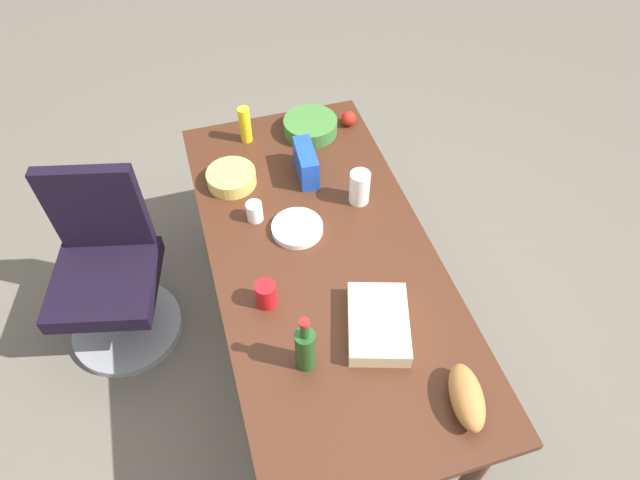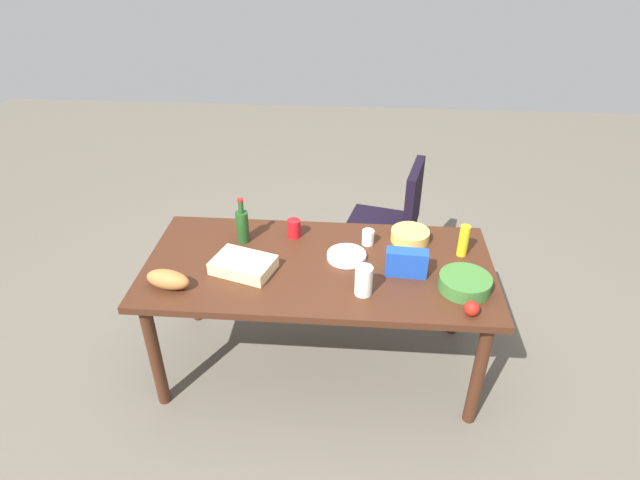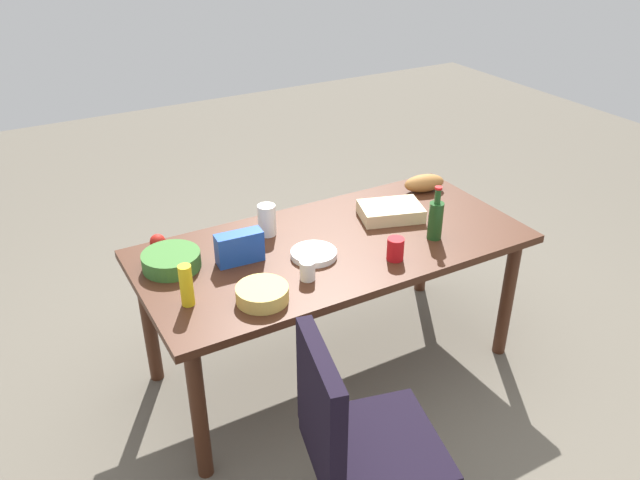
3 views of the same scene
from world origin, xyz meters
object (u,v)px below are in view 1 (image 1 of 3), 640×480
office_chair (111,281)px  salad_bowl (310,126)px  wine_bottle (305,348)px  chip_bag_blue (306,163)px  red_solo_cup (266,294)px  mustard_bottle (245,125)px  mayo_jar (359,187)px  bread_loaf (467,397)px  chip_bowl (231,178)px  paper_plate_stack (297,228)px  sheet_cake (378,324)px  conference_table (323,265)px  paper_cup (255,211)px  apple_red (349,119)px

office_chair → salad_bowl: 1.24m
wine_bottle → chip_bag_blue: bearing=-15.8°
red_solo_cup → mustard_bottle: mustard_bottle is taller
mayo_jar → mustard_bottle: 0.68m
office_chair → mayo_jar: size_ratio=5.93×
bread_loaf → chip_bowl: bearing=23.4°
chip_bowl → paper_plate_stack: bearing=-149.8°
wine_bottle → sheet_cake: bearing=-78.7°
bread_loaf → mustard_bottle: 1.61m
paper_plate_stack → bread_loaf: 0.97m
conference_table → mustard_bottle: 0.83m
paper_cup → chip_bowl: 0.25m
paper_cup → conference_table: bearing=-140.2°
chip_bag_blue → bread_loaf: 1.25m
chip_bag_blue → sheet_cake: chip_bag_blue is taller
conference_table → mayo_jar: bearing=-44.7°
chip_bag_blue → mustard_bottle: bearing=33.1°
conference_table → office_chair: (0.43, 0.94, -0.31)m
paper_plate_stack → chip_bowl: chip_bowl is taller
sheet_cake → mustard_bottle: mustard_bottle is taller
chip_bag_blue → apple_red: 0.43m
sheet_cake → bread_loaf: 0.40m
salad_bowl → bread_loaf: bread_loaf is taller
paper_cup → office_chair: bearing=77.6°
red_solo_cup → chip_bag_blue: bearing=-27.7°
conference_table → salad_bowl: salad_bowl is taller
office_chair → salad_bowl: size_ratio=3.54×
office_chair → paper_plate_stack: bearing=-107.6°
chip_bag_blue → chip_bowl: 0.35m
mayo_jar → paper_cup: bearing=87.1°
paper_cup → red_solo_cup: (-0.44, 0.05, 0.01)m
wine_bottle → chip_bowl: size_ratio=1.24×
mayo_jar → red_solo_cup: bearing=128.7°
mustard_bottle → mayo_jar: bearing=-144.5°
chip_bag_blue → mustard_bottle: mustard_bottle is taller
mayo_jar → apple_red: bearing=-13.6°
bread_loaf → salad_bowl: bearing=3.9°
paper_plate_stack → sheet_cake: (-0.55, -0.16, 0.02)m
paper_plate_stack → chip_bag_blue: (0.32, -0.13, 0.06)m
sheet_cake → chip_bowl: bearing=22.1°
office_chair → mayo_jar: bearing=-98.7°
office_chair → chip_bag_blue: bearing=-87.5°
paper_plate_stack → apple_red: 0.76m
apple_red → mustard_bottle: bearing=86.6°
mustard_bottle → bread_loaf: bearing=-164.8°
conference_table → mayo_jar: (0.25, -0.24, 0.16)m
salad_bowl → office_chair: bearing=106.9°
bread_loaf → conference_table: bearing=19.6°
chip_bag_blue → apple_red: (0.30, -0.31, -0.04)m
paper_cup → mayo_jar: bearing=-92.9°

